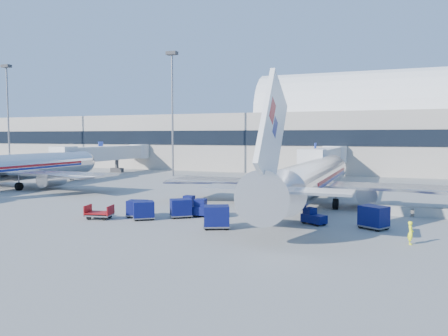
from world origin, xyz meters
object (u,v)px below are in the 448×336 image
at_px(barrier_mid, 432,213).
at_px(cart_train_a, 181,208).
at_px(jetbridge_near, 326,157).
at_px(cart_solo_near, 217,217).
at_px(airliner_main, 312,179).
at_px(tug_left, 191,203).
at_px(cart_train_c, 137,208).
at_px(cart_open_red, 100,214).
at_px(tug_right, 313,217).
at_px(ramp_worker, 411,233).
at_px(jetbridge_mid, 110,153).
at_px(cart_train_b, 144,210).
at_px(barrier_near, 393,211).
at_px(cart_solo_far, 374,217).
at_px(mast_west, 172,95).
at_px(tug_lead, 205,209).
at_px(airliner_mid, 10,168).
at_px(mast_far_west, 8,101).

xyz_separation_m(barrier_mid, cart_train_a, (-21.19, -8.16, 0.45)).
bearing_deg(jetbridge_near, cart_solo_near, -93.79).
bearing_deg(airliner_main, cart_solo_near, -110.06).
height_order(tug_left, cart_train_c, cart_train_c).
bearing_deg(cart_open_red, tug_right, 1.71).
bearing_deg(ramp_worker, jetbridge_mid, 47.43).
xyz_separation_m(tug_left, cart_train_b, (-1.52, -6.31, 0.20)).
xyz_separation_m(cart_train_b, cart_solo_near, (7.40, -1.10, 0.11)).
relative_size(jetbridge_near, barrier_near, 9.17).
distance_m(tug_left, cart_train_c, 6.11).
height_order(airliner_main, cart_solo_far, airliner_main).
height_order(mast_west, cart_train_c, mast_west).
distance_m(jetbridge_near, tug_left, 34.01).
xyz_separation_m(jetbridge_mid, cart_solo_far, (51.00, -35.69, -2.94)).
bearing_deg(airliner_main, barrier_mid, -12.50).
bearing_deg(cart_train_b, mast_west, 78.03).
bearing_deg(cart_train_a, tug_lead, -5.17).
height_order(tug_right, cart_train_a, cart_train_a).
bearing_deg(airliner_mid, airliner_main, 0.00).
bearing_deg(tug_lead, ramp_worker, -22.23).
xyz_separation_m(tug_left, ramp_worker, (20.10, -7.22, 0.13)).
relative_size(mast_far_west, cart_train_c, 11.44).
bearing_deg(cart_solo_near, jetbridge_mid, 110.45).
bearing_deg(cart_train_a, cart_solo_far, -32.78).
height_order(tug_left, cart_open_red, tug_left).
relative_size(mast_far_west, mast_west, 1.00).
distance_m(mast_west, cart_train_a, 43.65).
xyz_separation_m(cart_train_b, cart_solo_far, (19.06, 3.39, 0.11)).
distance_m(tug_lead, cart_train_a, 2.24).
bearing_deg(tug_left, barrier_near, -79.75).
height_order(jetbridge_near, ramp_worker, jetbridge_near).
distance_m(airliner_main, tug_right, 9.68).
distance_m(airliner_main, barrier_mid, 11.84).
height_order(airliner_main, mast_far_west, mast_far_west).
xyz_separation_m(cart_train_b, cart_train_c, (-1.20, 0.85, -0.05)).
xyz_separation_m(airliner_main, jetbridge_near, (-2.40, 26.30, 1.00)).
bearing_deg(jetbridge_near, tug_left, -104.61).
bearing_deg(airliner_main, tug_lead, -130.13).
bearing_deg(cart_solo_near, barrier_near, 17.06).
distance_m(jetbridge_mid, tug_lead, 51.15).
relative_size(barrier_mid, ramp_worker, 1.88).
height_order(barrier_mid, cart_train_a, cart_train_a).
height_order(cart_train_c, cart_open_red, cart_train_c).
bearing_deg(barrier_near, tug_left, -168.21).
bearing_deg(ramp_worker, jetbridge_near, 10.30).
bearing_deg(cart_train_b, cart_solo_near, -45.02).
distance_m(mast_far_west, mast_west, 40.00).
height_order(jetbridge_mid, mast_far_west, mast_far_west).
bearing_deg(cart_open_red, jetbridge_mid, 112.27).
bearing_deg(mast_far_west, tug_right, -25.81).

